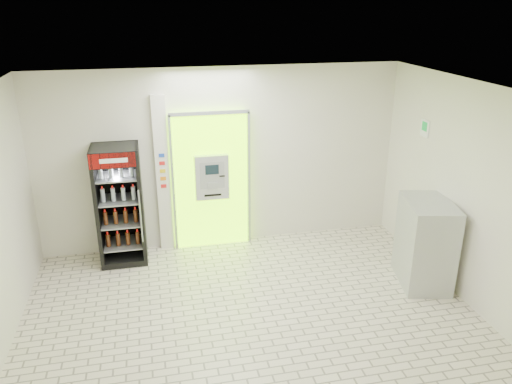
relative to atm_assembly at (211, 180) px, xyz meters
name	(u,v)px	position (x,y,z in m)	size (l,w,h in m)	color
ground	(254,324)	(0.20, -2.41, -1.17)	(6.00, 6.00, 0.00)	beige
room_shell	(254,192)	(0.20, -2.41, 0.67)	(6.00, 6.00, 6.00)	silver
atm_assembly	(211,180)	(0.00, 0.00, 0.00)	(1.30, 0.24, 2.33)	#8BFB00
pillar	(163,175)	(-0.78, 0.04, 0.13)	(0.22, 0.11, 2.60)	silver
beverage_cooler	(120,207)	(-1.48, -0.23, -0.26)	(0.71, 0.68, 1.90)	black
steel_cabinet	(425,243)	(2.87, -1.92, -0.53)	(0.85, 1.08, 1.28)	#ADB0B5
exit_sign	(425,128)	(3.19, -1.01, 0.95)	(0.02, 0.22, 0.26)	white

